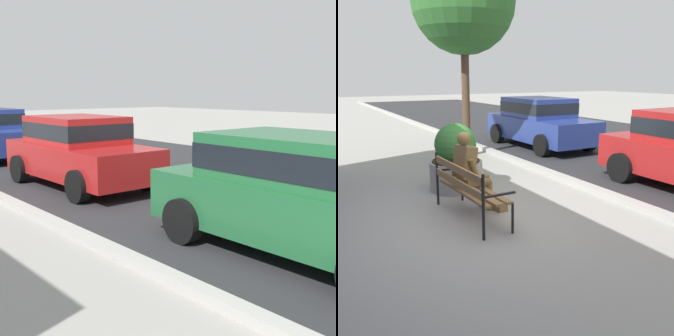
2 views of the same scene
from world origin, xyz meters
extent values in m
cube|color=#2D2D30|center=(0.00, 7.50, 0.00)|extent=(60.00, 9.00, 0.01)
cylinder|color=black|center=(-3.52, 5.65, 0.32)|extent=(0.64, 0.23, 0.64)
cylinder|color=black|center=(-6.18, 5.61, 0.32)|extent=(0.64, 0.23, 0.64)
cube|color=#B21E1E|center=(0.87, 4.78, 0.61)|extent=(4.12, 1.75, 0.70)
cube|color=#B21E1E|center=(0.72, 4.78, 1.26)|extent=(2.15, 1.59, 0.60)
cube|color=black|center=(0.72, 4.78, 1.26)|extent=(2.16, 1.61, 0.33)
cylinder|color=black|center=(2.19, 5.65, 0.32)|extent=(0.64, 0.23, 0.64)
cylinder|color=black|center=(2.22, 3.95, 0.32)|extent=(0.64, 0.23, 0.64)
cylinder|color=black|center=(-0.47, 5.61, 0.32)|extent=(0.64, 0.23, 0.64)
cylinder|color=black|center=(-0.45, 3.91, 0.32)|extent=(0.64, 0.23, 0.64)
cube|color=#236638|center=(6.56, 4.78, 0.61)|extent=(4.12, 1.75, 0.70)
cube|color=#236638|center=(6.41, 4.78, 1.26)|extent=(2.15, 1.59, 0.60)
cube|color=black|center=(6.41, 4.78, 1.26)|extent=(2.16, 1.61, 0.33)
cylinder|color=black|center=(5.22, 5.61, 0.32)|extent=(0.64, 0.23, 0.64)
cylinder|color=black|center=(5.24, 3.91, 0.32)|extent=(0.64, 0.23, 0.64)
camera|label=1|loc=(9.85, -0.23, 2.10)|focal=49.27mm
camera|label=2|loc=(5.32, -2.10, 2.23)|focal=40.90mm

